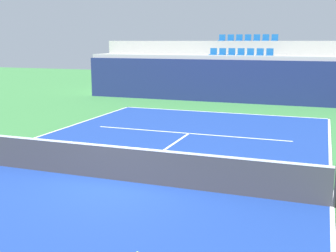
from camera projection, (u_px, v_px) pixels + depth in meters
ground_plane at (119, 181)px, 11.58m from camera, size 80.00×80.00×0.00m
court_surface at (119, 181)px, 11.58m from camera, size 11.00×24.00×0.01m
baseline_far at (220, 112)px, 22.58m from camera, size 11.00×0.10×0.00m
sideline_right at (332, 207)px, 9.74m from camera, size 0.10×24.00×0.00m
service_line_far at (189, 133)px, 17.47m from camera, size 8.26×0.10×0.00m
centre_service_line at (161, 152)px, 14.53m from camera, size 0.10×6.40×0.00m
back_wall at (235, 82)px, 25.96m from camera, size 19.97×0.30×2.62m
stands_tier_lower at (240, 78)px, 27.18m from camera, size 19.97×2.40×2.86m
stands_tier_upper at (246, 69)px, 29.30m from camera, size 19.97×2.40×3.76m
seating_row_lower at (241, 53)px, 26.96m from camera, size 4.04×0.44×0.44m
seating_row_upper at (248, 39)px, 28.99m from camera, size 4.04×0.44×0.44m
tennis_net at (119, 163)px, 11.48m from camera, size 11.08×0.08×1.07m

